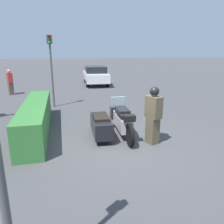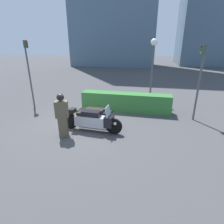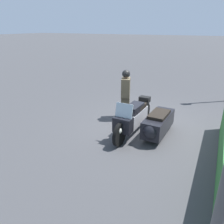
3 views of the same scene
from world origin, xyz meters
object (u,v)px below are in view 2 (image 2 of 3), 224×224
Objects in this scene: traffic_light_near at (200,73)px; traffic_light_far at (28,65)px; hedge_bush_curbside at (126,102)px; police_motorcycle at (95,117)px; twin_lamp_post at (153,51)px; officer_rider at (62,115)px.

traffic_light_near is 9.07m from traffic_light_far.
hedge_bush_curbside is at bearing -9.29° from traffic_light_near.
police_motorcycle is at bearing 23.19° from traffic_light_near.
hedge_bush_curbside is at bearing 71.44° from police_motorcycle.
twin_lamp_post reaches higher than hedge_bush_curbside.
traffic_light_far reaches higher than officer_rider.
officer_rider is 6.31m from traffic_light_near.
police_motorcycle is 2.64m from hedge_bush_curbside.
twin_lamp_post is at bearing 134.30° from officer_rider.
twin_lamp_post is at bearing 11.79° from traffic_light_far.
officer_rider is 0.36× the size of hedge_bush_curbside.
traffic_light_near is at bearing -57.37° from twin_lamp_post.
officer_rider reaches higher than police_motorcycle.
hedge_bush_curbside is 4.10m from twin_lamp_post.
hedge_bush_curbside is 1.31× the size of traffic_light_far.
hedge_bush_curbside is 1.26× the size of twin_lamp_post.
traffic_light_far is at bearing -155.60° from twin_lamp_post.
traffic_light_near reaches higher than hedge_bush_curbside.
twin_lamp_post is (2.23, 5.32, 2.69)m from police_motorcycle.
officer_rider reaches higher than hedge_bush_curbside.
officer_rider is 4.06m from hedge_bush_curbside.
twin_lamp_post reaches higher than police_motorcycle.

